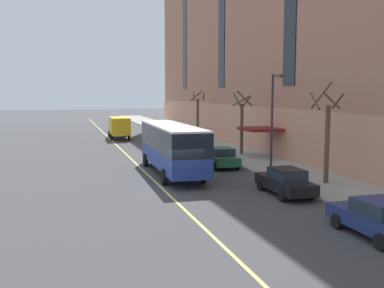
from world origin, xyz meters
name	(u,v)px	position (x,y,z in m)	size (l,w,h in m)	color
ground_plane	(181,189)	(0.00, 0.00, 0.00)	(260.00, 260.00, 0.00)	#424244
sidewalk	(290,172)	(8.99, 3.00, 0.07)	(5.21, 160.00, 0.15)	#9E9B93
city_bus	(172,146)	(0.66, 4.86, 2.05)	(3.00, 11.52, 3.53)	navy
parked_car_silver_0	(161,132)	(5.29, 29.71, 0.78)	(2.01, 4.45, 1.56)	#B7B7BC
parked_car_green_1	(221,157)	(5.03, 6.70, 0.78)	(2.11, 4.44, 1.56)	#23603D
parked_car_black_3	(285,182)	(5.29, -3.27, 0.78)	(2.01, 4.63, 1.56)	black
parked_car_navy_4	(185,141)	(5.29, 18.35, 0.78)	(2.11, 4.59, 1.56)	navy
parked_car_navy_5	(378,218)	(5.30, -11.03, 0.78)	(2.06, 4.55, 1.56)	navy
box_truck	(119,126)	(0.08, 30.34, 1.59)	(2.53, 7.12, 2.73)	gold
street_tree_mid_block	(327,134)	(9.04, -1.44, 3.23)	(1.87, 1.82, 6.34)	brown
street_tree_far_uptown	(242,122)	(9.08, 12.36, 3.08)	(1.83, 1.87, 5.82)	brown
street_tree_far_downtown	(198,115)	(9.09, 26.23, 3.04)	(1.66, 1.71, 5.81)	brown
street_lamp	(274,114)	(6.98, 1.77, 4.36)	(0.36, 1.48, 6.87)	#2D2D30
fire_hydrant	(188,139)	(6.88, 22.89, 0.49)	(0.42, 0.24, 0.72)	red
lane_centerline	(154,180)	(-1.04, 3.00, 0.00)	(0.16, 140.00, 0.01)	#E0D66B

